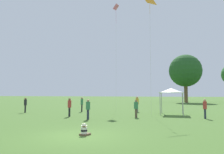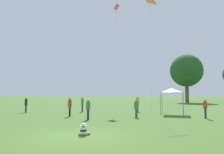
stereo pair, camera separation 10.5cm
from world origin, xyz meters
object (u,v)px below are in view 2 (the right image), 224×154
object	(u,v)px
person_standing_1	(88,107)
kite_1	(150,3)
person_standing_2	(26,104)
person_standing_6	(138,103)
person_standing_0	(136,107)
distant_tree_0	(186,71)
person_standing_3	(70,105)
person_standing_5	(205,107)
canopy_tent	(172,91)
person_standing_4	(82,103)
seated_toddler	(84,130)
kite_2	(117,13)

from	to	relation	value
person_standing_1	kite_1	bearing A→B (deg)	-40.56
person_standing_2	person_standing_6	size ratio (longest dim) A/B	0.93
person_standing_0	distant_tree_0	distance (m)	37.46
person_standing_3	person_standing_5	bearing A→B (deg)	-158.91
person_standing_2	person_standing_5	xyz separation A→B (m)	(19.07, -0.70, -0.01)
person_standing_1	distant_tree_0	world-z (taller)	distant_tree_0
kite_1	person_standing_6	bearing A→B (deg)	120.58
person_standing_2	canopy_tent	xyz separation A→B (m)	(16.21, 2.53, 1.44)
person_standing_4	kite_1	xyz separation A→B (m)	(8.56, -2.28, 10.53)
person_standing_1	canopy_tent	world-z (taller)	canopy_tent
person_standing_6	canopy_tent	world-z (taller)	canopy_tent
seated_toddler	person_standing_0	size ratio (longest dim) A/B	0.38
person_standing_2	kite_2	world-z (taller)	kite_2
person_standing_0	kite_2	size ratio (longest dim) A/B	0.11
person_standing_5	canopy_tent	bearing A→B (deg)	-169.17
person_standing_4	canopy_tent	bearing A→B (deg)	-135.65
seated_toddler	person_standing_6	world-z (taller)	person_standing_6
person_standing_3	kite_2	xyz separation A→B (m)	(1.81, 10.59, 12.82)
person_standing_5	kite_2	size ratio (longest dim) A/B	0.11
person_standing_0	distant_tree_0	bearing A→B (deg)	1.47
person_standing_3	person_standing_6	distance (m)	8.85
person_standing_2	person_standing_6	xyz separation A→B (m)	(12.18, 4.64, 0.06)
distant_tree_0	person_standing_5	bearing A→B (deg)	-90.20
person_standing_6	canopy_tent	bearing A→B (deg)	-101.31
person_standing_0	canopy_tent	bearing A→B (deg)	-27.82
seated_toddler	person_standing_4	size ratio (longest dim) A/B	0.35
person_standing_1	person_standing_5	xyz separation A→B (m)	(9.65, 3.38, 0.02)
person_standing_5	kite_1	size ratio (longest dim) A/B	0.14
kite_1	kite_2	bearing A→B (deg)	129.71
person_standing_5	kite_2	world-z (taller)	kite_2
person_standing_5	kite_1	distance (m)	11.71
canopy_tent	distant_tree_0	bearing A→B (deg)	84.75
person_standing_5	distant_tree_0	xyz separation A→B (m)	(0.12, 35.66, 6.77)
person_standing_2	person_standing_3	xyz separation A→B (m)	(6.82, -2.40, 0.01)
person_standing_1	person_standing_3	size ratio (longest dim) A/B	0.97
person_standing_3	person_standing_4	size ratio (longest dim) A/B	1.01
person_standing_1	distant_tree_0	bearing A→B (deg)	-9.88
seated_toddler	person_standing_2	size ratio (longest dim) A/B	0.36
person_standing_5	canopy_tent	size ratio (longest dim) A/B	0.62
person_standing_2	kite_2	size ratio (longest dim) A/B	0.12
distant_tree_0	person_standing_1	bearing A→B (deg)	-104.06
person_standing_2	canopy_tent	world-z (taller)	canopy_tent
person_standing_4	kite_2	distance (m)	14.10
kite_1	kite_2	size ratio (longest dim) A/B	0.82
person_standing_3	person_standing_1	bearing A→B (deg)	160.28
person_standing_6	kite_1	xyz separation A→B (m)	(2.06, -3.86, 10.50)
person_standing_1	kite_2	distance (m)	17.79
person_standing_0	person_standing_3	bearing A→B (deg)	110.47
person_standing_1	person_standing_5	world-z (taller)	person_standing_5
person_standing_0	seated_toddler	bearing A→B (deg)	-176.04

